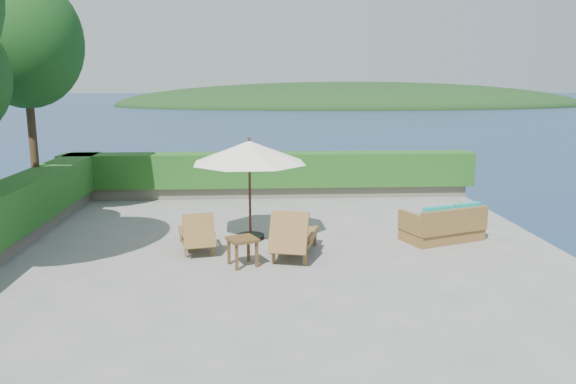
{
  "coord_description": "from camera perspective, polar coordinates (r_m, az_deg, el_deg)",
  "views": [
    {
      "loc": [
        -0.36,
        -11.22,
        3.49
      ],
      "look_at": [
        0.3,
        0.8,
        1.1
      ],
      "focal_mm": 35.0,
      "sensor_mm": 36.0,
      "label": 1
    }
  ],
  "objects": [
    {
      "name": "planter_wall_far",
      "position": [
        17.15,
        -1.88,
        0.09
      ],
      "size": [
        12.0,
        0.6,
        0.36
      ],
      "primitive_type": "cube",
      "color": "#6E6658",
      "rests_on": "ground"
    },
    {
      "name": "lounge_left",
      "position": [
        11.86,
        -9.27,
        -4.17
      ],
      "size": [
        0.93,
        1.62,
        0.88
      ],
      "rotation": [
        0.0,
        0.0,
        0.21
      ],
      "color": "olive",
      "rests_on": "ground"
    },
    {
      "name": "side_table",
      "position": [
        10.77,
        -4.64,
        -5.17
      ],
      "size": [
        0.68,
        0.68,
        0.55
      ],
      "rotation": [
        0.0,
        0.0,
        0.41
      ],
      "color": "brown",
      "rests_on": "ground"
    },
    {
      "name": "wicker_loveseat",
      "position": [
        12.9,
        15.54,
        -3.34
      ],
      "size": [
        1.96,
        1.47,
        0.86
      ],
      "rotation": [
        0.0,
        0.0,
        0.37
      ],
      "color": "olive",
      "rests_on": "ground"
    },
    {
      "name": "offshore_island",
      "position": [
        153.47,
        6.44,
        8.73
      ],
      "size": [
        126.0,
        57.6,
        12.6
      ],
      "primitive_type": "ellipsoid",
      "color": "black",
      "rests_on": "ocean"
    },
    {
      "name": "ground",
      "position": [
        11.75,
        -1.25,
        -6.03
      ],
      "size": [
        12.0,
        12.0,
        0.0
      ],
      "primitive_type": "plane",
      "color": "gray",
      "rests_on": "ground"
    },
    {
      "name": "hedge_far",
      "position": [
        17.03,
        -1.9,
        2.3
      ],
      "size": [
        12.4,
        0.9,
        1.0
      ],
      "primitive_type": "cube",
      "color": "#124113",
      "rests_on": "planter_wall_far"
    },
    {
      "name": "lounge_right",
      "position": [
        11.31,
        0.6,
        -4.45
      ],
      "size": [
        1.15,
        1.92,
        1.04
      ],
      "rotation": [
        0.0,
        0.0,
        -0.24
      ],
      "color": "olive",
      "rests_on": "ground"
    },
    {
      "name": "patio_umbrella",
      "position": [
        12.29,
        -3.95,
        3.97
      ],
      "size": [
        3.3,
        3.3,
        2.3
      ],
      "rotation": [
        0.0,
        0.0,
        -0.35
      ],
      "color": "black",
      "rests_on": "ground"
    },
    {
      "name": "foundation",
      "position": [
        12.3,
        -1.22,
        -12.95
      ],
      "size": [
        12.0,
        12.0,
        3.0
      ],
      "primitive_type": "cube",
      "color": "#575045",
      "rests_on": "ocean"
    },
    {
      "name": "tree_far",
      "position": [
        15.51,
        -25.22,
        13.58
      ],
      "size": [
        2.8,
        2.8,
        6.03
      ],
      "color": "#402C18",
      "rests_on": "ground"
    },
    {
      "name": "ocean",
      "position": [
        12.97,
        -1.19,
        -18.81
      ],
      "size": [
        600.0,
        600.0,
        0.0
      ],
      "primitive_type": "plane",
      "color": "#192D4D",
      "rests_on": "ground"
    }
  ]
}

